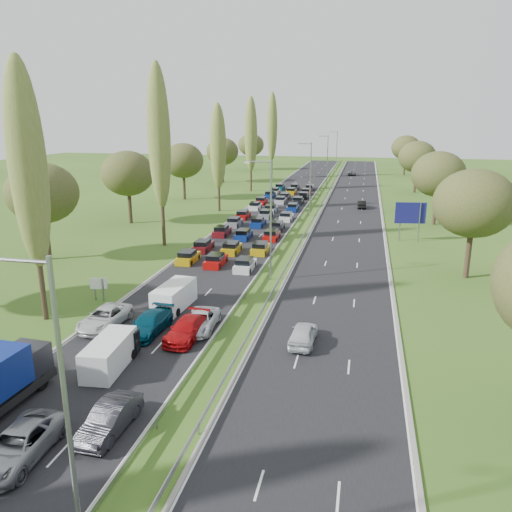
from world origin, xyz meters
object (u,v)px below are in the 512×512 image
Objects in this scene: info_sign at (99,286)px; direction_sign at (410,215)px; white_van_front at (111,353)px; white_van_rear at (175,296)px; near_car_2 at (105,318)px.

direction_sign is (28.80, 29.17, 2.20)m from info_sign.
info_sign is (-7.14, 11.19, 0.33)m from white_van_front.
white_van_rear reaches higher than info_sign.
info_sign is 0.40× the size of direction_sign.
info_sign reaches higher than white_van_front.
near_car_2 is at bearing -126.38° from direction_sign.
direction_sign is (21.66, 40.36, 2.53)m from white_van_front.
white_van_rear is (0.18, 11.02, 0.05)m from white_van_front.
white_van_rear is at bearing 84.50° from white_van_front.
direction_sign is at bearing 57.23° from white_van_front.
info_sign is (-3.42, 5.28, 0.59)m from near_car_2.
white_van_front is 11.03m from white_van_rear.
info_sign is at bearing -177.67° from white_van_rear.
white_van_front is at bearing -56.20° from near_car_2.
info_sign is at bearing 117.97° from white_van_front.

